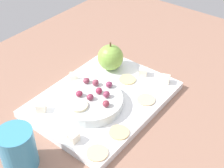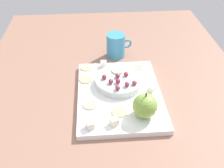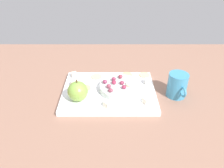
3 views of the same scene
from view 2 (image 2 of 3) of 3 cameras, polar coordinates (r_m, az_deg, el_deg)
table at (r=94.15cm, az=0.45°, el=-2.52°), size 140.24×99.17×3.57cm
platter at (r=90.34cm, az=1.60°, el=-2.29°), size 37.00×28.07×1.92cm
serving_dish at (r=92.66cm, az=1.53°, el=0.65°), size 16.72×16.72×2.54cm
apple_whole at (r=79.56cm, az=7.13°, el=-4.71°), size 7.61×7.61×7.61cm
apple_stem at (r=76.68cm, az=7.38°, el=-2.28°), size 0.50×0.50×1.20cm
cheese_cube_0 at (r=78.10cm, az=0.43°, el=-8.09°), size 2.98×2.98×2.23cm
cheese_cube_1 at (r=101.16cm, az=5.78°, el=3.90°), size 3.09×3.09×2.23cm
cheese_cube_2 at (r=77.43cm, az=-4.73°, el=-8.76°), size 2.82×2.82×2.23cm
cheese_cube_3 at (r=90.32cm, az=8.53°, el=-1.09°), size 3.15×3.15×2.23cm
cheese_cube_4 at (r=101.82cm, az=-1.83°, el=4.33°), size 2.28×2.28×2.23cm
cracker_0 at (r=82.26cm, az=1.62°, el=-6.07°), size 4.80×4.80×0.40cm
cracker_1 at (r=85.04cm, az=-4.72°, el=-4.44°), size 4.80×4.80×0.40cm
cracker_2 at (r=95.59cm, az=-5.62°, el=0.97°), size 4.80×4.80×0.40cm
cracker_3 at (r=101.94cm, az=-5.56°, el=3.58°), size 4.80×4.80×0.40cm
grape_0 at (r=92.64cm, az=3.08°, el=2.15°), size 1.85×1.67×1.51cm
grape_1 at (r=88.95cm, az=-0.25°, el=0.57°), size 1.85×1.67×1.70cm
grape_2 at (r=88.82cm, az=4.88°, el=0.26°), size 1.85×1.67×1.49cm
grape_3 at (r=89.17cm, az=1.31°, el=0.65°), size 1.85×1.67×1.66cm
grape_4 at (r=86.29cm, az=1.23°, el=-0.82°), size 1.85×1.67×1.64cm
grape_5 at (r=91.11cm, az=-1.68°, el=1.54°), size 1.85×1.67×1.61cm
grape_6 at (r=87.85cm, az=3.27°, el=-0.04°), size 1.85×1.67×1.73cm
grape_7 at (r=91.78cm, az=1.24°, el=1.83°), size 1.85×1.67×1.54cm
apple_slice_0 at (r=95.16cm, az=1.26°, el=2.94°), size 4.45×4.45×0.60cm
cup at (r=110.26cm, az=0.86°, el=8.31°), size 7.61×10.73×9.81cm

